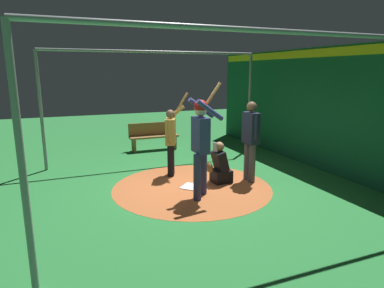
# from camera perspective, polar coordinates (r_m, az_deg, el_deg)

# --- Properties ---
(ground_plane) EXTENTS (26.24, 26.24, 0.00)m
(ground_plane) POSITION_cam_1_polar(r_m,az_deg,el_deg) (7.21, -0.00, -7.40)
(ground_plane) COLOR #287A38
(dirt_circle) EXTENTS (3.39, 3.39, 0.01)m
(dirt_circle) POSITION_cam_1_polar(r_m,az_deg,el_deg) (7.21, -0.00, -7.37)
(dirt_circle) COLOR #B76033
(dirt_circle) RESTS_ON ground
(home_plate) EXTENTS (0.59, 0.59, 0.01)m
(home_plate) POSITION_cam_1_polar(r_m,az_deg,el_deg) (7.20, -0.00, -7.31)
(home_plate) COLOR white
(home_plate) RESTS_ON dirt_circle
(batter) EXTENTS (0.68, 0.49, 2.24)m
(batter) POSITION_cam_1_polar(r_m,az_deg,el_deg) (6.35, 1.55, 1.00)
(batter) COLOR navy
(batter) RESTS_ON ground
(catcher) EXTENTS (0.58, 0.40, 0.93)m
(catcher) POSITION_cam_1_polar(r_m,az_deg,el_deg) (7.43, 4.75, -3.90)
(catcher) COLOR black
(catcher) RESTS_ON ground
(umpire) EXTENTS (0.23, 0.49, 1.80)m
(umpire) POSITION_cam_1_polar(r_m,az_deg,el_deg) (7.46, 10.00, 1.19)
(umpire) COLOR #4C4C51
(umpire) RESTS_ON ground
(visitor) EXTENTS (0.65, 0.51, 1.96)m
(visitor) POSITION_cam_1_polar(r_m,az_deg,el_deg) (7.81, -3.61, 1.05)
(visitor) COLOR black
(visitor) RESTS_ON ground
(back_wall) EXTENTS (0.23, 10.24, 3.02)m
(back_wall) POSITION_cam_1_polar(r_m,az_deg,el_deg) (8.83, 22.33, 5.52)
(back_wall) COLOR #145133
(back_wall) RESTS_ON ground
(cage_frame) EXTENTS (5.94, 5.19, 2.97)m
(cage_frame) POSITION_cam_1_polar(r_m,az_deg,el_deg) (6.79, -0.00, 9.57)
(cage_frame) COLOR gray
(cage_frame) RESTS_ON ground
(bench) EXTENTS (1.55, 0.36, 0.85)m
(bench) POSITION_cam_1_polar(r_m,az_deg,el_deg) (10.57, -6.58, 1.39)
(bench) COLOR olive
(bench) RESTS_ON ground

